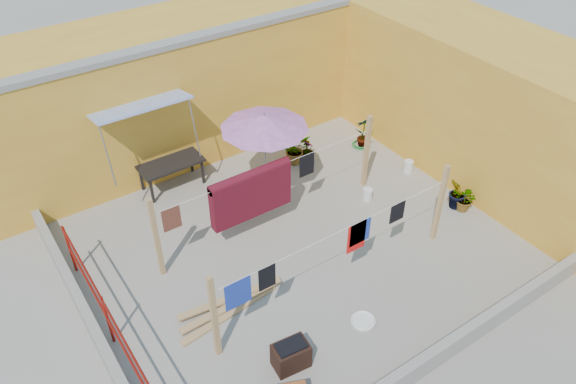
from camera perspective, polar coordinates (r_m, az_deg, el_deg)
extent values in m
plane|color=#9E998E|center=(11.39, 0.62, -5.49)|extent=(80.00, 80.00, 0.00)
cube|color=gold|center=(14.07, -8.80, 11.20)|extent=(11.00, 2.40, 3.20)
cube|color=gray|center=(12.57, -7.22, 15.80)|extent=(11.00, 0.35, 0.12)
cube|color=#2D51B2|center=(11.81, -14.75, 8.43)|extent=(2.00, 0.79, 0.22)
cylinder|color=gray|center=(11.61, -17.84, 3.47)|extent=(0.03, 0.30, 1.28)
cylinder|color=gray|center=(12.11, -9.47, 6.44)|extent=(0.03, 0.30, 1.28)
cube|color=gold|center=(13.55, 19.24, 8.37)|extent=(2.40, 9.00, 3.20)
cube|color=gray|center=(9.52, 13.58, -16.68)|extent=(8.30, 0.16, 0.44)
cube|color=gray|center=(10.20, -19.09, -13.19)|extent=(0.16, 7.30, 0.44)
cylinder|color=maroon|center=(9.84, -17.83, -12.26)|extent=(0.05, 0.05, 1.10)
cylinder|color=maroon|center=(11.27, -21.27, -5.47)|extent=(0.05, 0.05, 1.10)
cylinder|color=maroon|center=(9.48, -18.41, -10.30)|extent=(0.04, 4.20, 0.04)
cylinder|color=maroon|center=(9.80, -17.89, -12.07)|extent=(0.04, 4.20, 0.04)
cube|color=tan|center=(9.05, -7.50, -12.48)|extent=(0.09, 0.09, 1.80)
cube|color=tan|center=(11.38, 15.18, -1.13)|extent=(0.09, 0.09, 1.80)
cube|color=tan|center=(12.57, 7.97, 4.07)|extent=(0.09, 0.09, 1.80)
cube|color=tan|center=(10.50, -13.21, -4.58)|extent=(0.09, 0.09, 1.80)
cylinder|color=silver|center=(9.60, 5.47, -3.92)|extent=(5.00, 0.01, 0.01)
cylinder|color=silver|center=(10.98, -1.71, 2.41)|extent=(5.00, 0.01, 0.01)
cube|color=#4E0D18|center=(11.05, -3.77, -0.31)|extent=(1.75, 0.22, 1.00)
cube|color=black|center=(11.53, 1.92, 2.77)|extent=(0.36, 0.02, 0.51)
cube|color=#5C2D20|center=(10.38, -11.75, -2.66)|extent=(0.36, 0.02, 0.50)
cube|color=#1C339B|center=(8.97, -5.09, -10.21)|extent=(0.47, 0.02, 0.57)
cube|color=black|center=(9.12, -2.14, -8.64)|extent=(0.32, 0.02, 0.48)
cube|color=red|center=(9.99, 6.97, -4.51)|extent=(0.40, 0.02, 0.64)
cube|color=#1C339B|center=(9.98, 7.31, -4.05)|extent=(0.46, 0.02, 0.50)
cube|color=black|center=(10.44, 11.05, -2.01)|extent=(0.34, 0.02, 0.42)
cylinder|color=gray|center=(12.52, -2.19, -0.61)|extent=(0.33, 0.33, 0.05)
cylinder|color=gray|center=(11.91, -2.31, 3.25)|extent=(0.04, 0.04, 2.11)
cone|color=#CB6DAF|center=(11.40, -2.43, 7.15)|extent=(2.18, 2.18, 0.29)
cylinder|color=gray|center=(11.32, -2.45, 7.87)|extent=(0.04, 0.04, 0.09)
cube|color=black|center=(12.80, -11.87, 2.89)|extent=(1.44, 0.74, 0.05)
cube|color=black|center=(12.60, -13.66, 0.08)|extent=(0.05, 0.05, 0.63)
cube|color=black|center=(13.04, -14.69, 1.34)|extent=(0.05, 0.05, 0.63)
cube|color=black|center=(12.97, -8.67, 2.04)|extent=(0.05, 0.05, 0.63)
cube|color=black|center=(13.40, -9.83, 3.21)|extent=(0.05, 0.05, 0.63)
cube|color=tan|center=(10.21, -5.93, -12.21)|extent=(1.99, 0.36, 0.04)
cube|color=tan|center=(10.27, -5.89, -11.44)|extent=(1.99, 0.19, 0.04)
cube|color=tan|center=(10.33, -5.85, -10.67)|extent=(1.99, 0.36, 0.04)
cube|color=black|center=(9.35, 0.30, -16.29)|extent=(0.61, 0.44, 0.48)
cube|color=black|center=(9.14, 0.30, -15.35)|extent=(0.51, 0.34, 0.04)
cylinder|color=silver|center=(10.13, 7.63, -12.91)|extent=(0.41, 0.41, 0.05)
torus|color=silver|center=(10.10, 7.64, -12.81)|extent=(0.44, 0.44, 0.04)
cylinder|color=silver|center=(13.58, 12.13, 2.56)|extent=(0.22, 0.22, 0.30)
cylinder|color=silver|center=(13.49, 12.23, 3.15)|extent=(0.06, 0.06, 0.05)
cylinder|color=silver|center=(12.55, 8.08, -0.25)|extent=(0.21, 0.21, 0.29)
cylinder|color=silver|center=(12.45, 8.14, 0.34)|extent=(0.06, 0.06, 0.05)
torus|color=#1B7A2B|center=(14.41, 7.43, 4.77)|extent=(0.48, 0.48, 0.03)
torus|color=#1B7A2B|center=(14.39, 7.44, 4.89)|extent=(0.40, 0.40, 0.03)
imported|color=#19581A|center=(13.51, 0.71, 4.38)|extent=(0.72, 0.65, 0.72)
imported|color=#19581A|center=(13.55, 1.96, 4.21)|extent=(0.38, 0.38, 0.62)
imported|color=#19581A|center=(14.18, 7.67, 6.11)|extent=(0.53, 0.45, 0.86)
imported|color=#19581A|center=(12.57, 16.84, -0.17)|extent=(0.56, 0.56, 0.80)
imported|color=#19581A|center=(12.65, 17.59, -0.69)|extent=(0.52, 0.58, 0.59)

